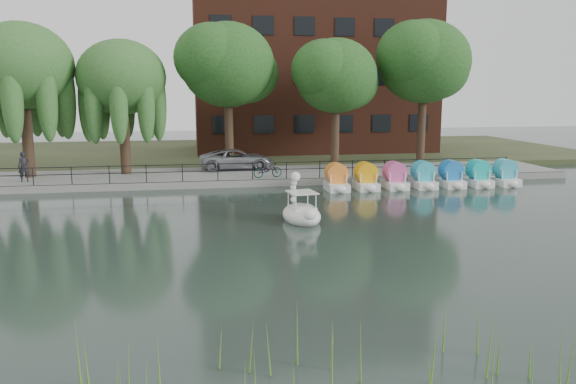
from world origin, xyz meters
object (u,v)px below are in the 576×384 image
object	(u,v)px
pedestrian	(24,165)
swan_boat	(301,211)
bicycle	(268,169)
minivan	(237,158)

from	to	relation	value
pedestrian	swan_boat	bearing A→B (deg)	-50.53
bicycle	swan_boat	size ratio (longest dim) A/B	0.66
bicycle	pedestrian	world-z (taller)	pedestrian
bicycle	minivan	bearing A→B (deg)	14.16
bicycle	pedestrian	size ratio (longest dim) A/B	0.87
bicycle	swan_boat	xyz separation A→B (m)	(0.12, -9.74, -0.45)
swan_boat	bicycle	bearing A→B (deg)	82.15
minivan	pedestrian	distance (m)	12.61
minivan	swan_boat	world-z (taller)	swan_boat
minivan	bicycle	size ratio (longest dim) A/B	3.20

